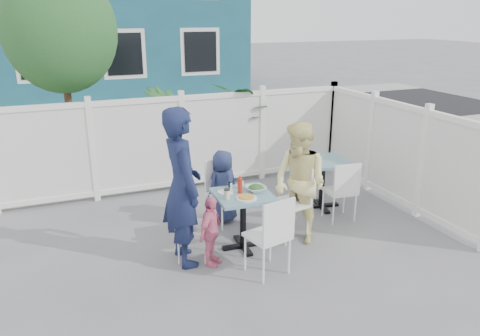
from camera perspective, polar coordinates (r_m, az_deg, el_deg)
name	(u,v)px	position (r m, az deg, el deg)	size (l,w,h in m)	color
ground	(228,251)	(6.02, -1.51, -10.14)	(80.00, 80.00, 0.00)	slate
near_sidewalk	(161,165)	(9.40, -9.62, 0.34)	(24.00, 2.60, 0.01)	gray
street	(130,126)	(12.92, -13.24, 5.04)	(24.00, 5.00, 0.01)	black
far_sidewalk	(115,106)	(15.93, -15.05, 7.36)	(24.00, 1.60, 0.01)	gray
building	(81,9)	(19.01, -18.79, 17.83)	(11.00, 6.00, 6.00)	#1B4D5B
fence_back	(183,144)	(7.89, -6.97, 2.89)	(5.86, 0.08, 1.60)	white
fence_right	(395,154)	(7.65, 18.32, 1.58)	(0.08, 3.66, 1.60)	white
tree	(60,32)	(8.27, -21.07, 15.26)	(1.80, 1.62, 3.59)	#382316
potted_shrub_a	(167,133)	(8.52, -8.95, 4.20)	(0.92, 0.92, 1.64)	#1E502A
potted_shrub_b	(241,126)	(8.82, 0.09, 5.10)	(1.53, 1.32, 1.70)	#1E502A
main_table	(243,206)	(5.88, 0.37, -4.67)	(0.73, 0.73, 0.74)	#406874
spare_table	(323,171)	(7.21, 10.05, -0.37)	(0.83, 0.83, 0.76)	#406874
chair_left	(186,220)	(5.71, -6.57, -6.32)	(0.49, 0.50, 0.86)	white
chair_right	(294,196)	(6.24, 6.56, -3.38)	(0.51, 0.52, 0.99)	white
chair_back	(222,186)	(6.63, -2.22, -2.24)	(0.52, 0.51, 0.93)	white
chair_near	(272,231)	(5.28, 3.94, -7.69)	(0.52, 0.50, 0.95)	white
chair_spare	(343,187)	(6.80, 12.43, -2.31)	(0.44, 0.43, 0.89)	white
man	(182,187)	(5.47, -7.08, -2.34)	(0.69, 0.45, 1.90)	#161E42
woman	(300,183)	(6.07, 7.30, -1.83)	(0.77, 0.60, 1.58)	#F6E44B
boy	(223,187)	(6.64, -2.08, -2.28)	(0.52, 0.34, 1.06)	navy
toddler	(211,231)	(5.55, -3.58, -7.72)	(0.51, 0.21, 0.87)	pink
plate_main	(246,198)	(5.67, 0.80, -3.68)	(0.25, 0.25, 0.02)	white
plate_side	(225,192)	(5.86, -1.79, -2.93)	(0.20, 0.20, 0.01)	white
salad_bowl	(256,189)	(5.90, 1.96, -2.56)	(0.25, 0.25, 0.06)	white
coffee_cup_a	(227,194)	(5.65, -1.61, -3.22)	(0.07, 0.07, 0.11)	beige
coffee_cup_b	(241,184)	(5.98, 0.10, -1.97)	(0.08, 0.08, 0.11)	beige
ketchup_bottle	(240,186)	(5.82, 0.00, -2.18)	(0.06, 0.06, 0.19)	#B42114
salt_shaker	(231,186)	(5.98, -1.08, -2.21)	(0.03, 0.03, 0.07)	white
pepper_shaker	(229,184)	(6.03, -1.30, -2.02)	(0.03, 0.03, 0.07)	black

